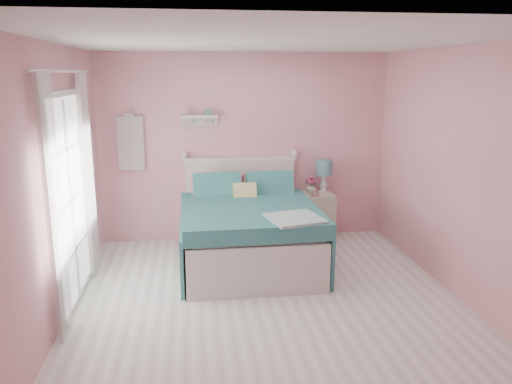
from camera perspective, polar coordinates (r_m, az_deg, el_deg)
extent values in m
plane|color=beige|center=(5.24, 1.52, -12.84)|extent=(4.50, 4.50, 0.00)
plane|color=pink|center=(7.00, -1.28, 5.06)|extent=(4.00, 0.00, 4.00)
plane|color=pink|center=(2.70, 9.18, -8.93)|extent=(4.00, 0.00, 4.00)
plane|color=pink|center=(4.91, -22.09, 0.46)|extent=(0.00, 4.50, 4.50)
plane|color=pink|center=(5.48, 22.73, 1.67)|extent=(0.00, 4.50, 4.50)
plane|color=white|center=(4.71, 1.72, 16.84)|extent=(4.50, 4.50, 0.00)
cube|color=silver|center=(6.24, -0.87, -6.28)|extent=(1.53, 1.99, 0.43)
cube|color=silver|center=(6.15, -0.88, -3.70)|extent=(1.47, 1.93, 0.16)
cube|color=silver|center=(7.08, -1.80, -0.94)|extent=(1.53, 0.07, 1.12)
cube|color=silver|center=(6.96, -1.83, 3.78)|extent=(1.59, 0.09, 0.06)
cube|color=silver|center=(5.31, 0.36, -9.15)|extent=(1.53, 0.06, 0.56)
cube|color=teal|center=(5.96, -0.72, -2.56)|extent=(1.64, 1.74, 0.18)
cube|color=pink|center=(6.70, -4.54, 0.17)|extent=(0.69, 0.29, 0.43)
cube|color=pink|center=(6.76, 1.43, 0.35)|extent=(0.69, 0.29, 0.43)
cube|color=#CCBC59|center=(6.45, -1.28, -0.30)|extent=(0.30, 0.22, 0.31)
cube|color=beige|center=(7.15, 6.87, -2.79)|extent=(0.46, 0.43, 0.67)
cube|color=silver|center=(6.90, 7.33, -1.62)|extent=(0.40, 0.02, 0.16)
sphere|color=white|center=(6.88, 7.37, -1.67)|extent=(0.03, 0.03, 0.03)
cylinder|color=white|center=(7.13, 7.71, 0.03)|extent=(0.15, 0.15, 0.02)
cylinder|color=white|center=(7.11, 7.74, 1.03)|extent=(0.07, 0.07, 0.25)
cylinder|color=#608DA0|center=(7.06, 7.80, 2.79)|extent=(0.23, 0.23, 0.21)
imported|color=silver|center=(7.07, 6.29, 0.45)|extent=(0.16, 0.16, 0.14)
imported|color=#CC8996|center=(6.89, 6.76, -0.19)|extent=(0.13, 0.13, 0.08)
sphere|color=#C64377|center=(7.04, 6.32, 1.62)|extent=(0.06, 0.06, 0.06)
sphere|color=#C64377|center=(7.08, 6.59, 1.34)|extent=(0.06, 0.06, 0.06)
sphere|color=#C64377|center=(7.05, 5.98, 1.39)|extent=(0.06, 0.06, 0.06)
sphere|color=#C64377|center=(7.03, 6.52, 1.09)|extent=(0.06, 0.06, 0.06)
sphere|color=#C64377|center=(7.02, 6.11, 1.18)|extent=(0.06, 0.06, 0.06)
cube|color=silver|center=(6.83, -6.50, 8.57)|extent=(0.50, 0.14, 0.04)
cube|color=silver|center=(6.90, -6.49, 8.03)|extent=(0.50, 0.03, 0.12)
cylinder|color=#D18C99|center=(6.83, -7.79, 9.12)|extent=(0.06, 0.06, 0.10)
cube|color=#608DA0|center=(6.83, -5.49, 9.02)|extent=(0.08, 0.06, 0.07)
cube|color=white|center=(6.93, -14.12, 5.41)|extent=(0.34, 0.03, 0.72)
cube|color=silver|center=(5.19, -21.49, 10.43)|extent=(0.04, 1.32, 0.06)
cube|color=silver|center=(5.67, -19.64, -11.21)|extent=(0.04, 1.32, 0.06)
cube|color=silver|center=(4.75, -22.15, -3.09)|extent=(0.04, 0.06, 2.10)
cube|color=silver|center=(5.94, -19.18, 0.33)|extent=(0.04, 0.06, 2.10)
cube|color=white|center=(5.33, -20.52, -0.88)|extent=(0.02, 1.20, 2.04)
cube|color=white|center=(4.60, -22.03, -1.92)|extent=(0.04, 0.40, 2.32)
cube|color=white|center=(6.01, -18.60, 1.80)|extent=(0.04, 0.40, 2.32)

